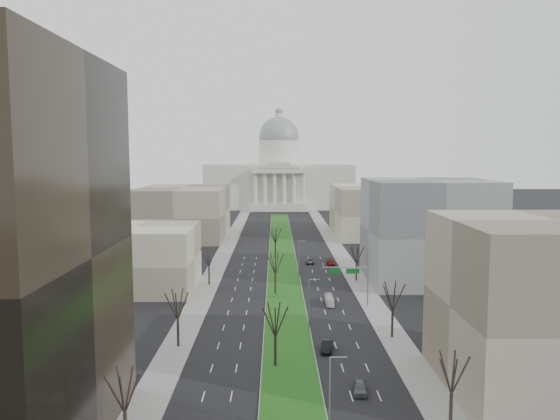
{
  "coord_description": "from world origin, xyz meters",
  "views": [
    {
      "loc": [
        -1.96,
        -34.77,
        30.3
      ],
      "look_at": [
        -0.7,
        114.8,
        14.55
      ],
      "focal_mm": 35.0,
      "sensor_mm": 36.0,
      "label": 1
    }
  ],
  "objects": [
    {
      "name": "building_grey_right",
      "position": [
        34.0,
        92.0,
        12.0
      ],
      "size": [
        28.0,
        26.0,
        24.0
      ],
      "primitive_type": "cube",
      "color": "slate",
      "rests_on": "ground"
    },
    {
      "name": "building_tan_right",
      "position": [
        33.0,
        32.0,
        11.0
      ],
      "size": [
        26.0,
        24.0,
        22.0
      ],
      "primitive_type": "cube",
      "color": "#796D5D",
      "rests_on": "ground"
    },
    {
      "name": "car_grey_near",
      "position": [
        8.75,
        31.52,
        0.74
      ],
      "size": [
        2.18,
        4.48,
        1.47
      ],
      "primitive_type": "imported",
      "rotation": [
        0.0,
        0.0,
        -0.1
      ],
      "color": "#51535A",
      "rests_on": "ground"
    },
    {
      "name": "sidewalk_right",
      "position": [
        17.5,
        95.0,
        0.07
      ],
      "size": [
        5.0,
        330.0,
        0.15
      ],
      "primitive_type": "cube",
      "color": "gray",
      "rests_on": "ground"
    },
    {
      "name": "tree_right_far",
      "position": [
        17.2,
        92.0,
        6.53
      ],
      "size": [
        5.04,
        5.04,
        9.07
      ],
      "color": "black",
      "rests_on": "ground"
    },
    {
      "name": "building_beige_left",
      "position": [
        -33.0,
        85.0,
        7.0
      ],
      "size": [
        26.0,
        22.0,
        14.0
      ],
      "primitive_type": "cube",
      "color": "gray",
      "rests_on": "ground"
    },
    {
      "name": "tree_left_mid",
      "position": [
        -17.2,
        48.0,
        7.0
      ],
      "size": [
        5.4,
        5.4,
        9.72
      ],
      "color": "black",
      "rests_on": "ground"
    },
    {
      "name": "sidewalk_left",
      "position": [
        -17.5,
        95.0,
        0.07
      ],
      "size": [
        5.0,
        330.0,
        0.15
      ],
      "primitive_type": "cube",
      "color": "gray",
      "rests_on": "ground"
    },
    {
      "name": "car_grey_far",
      "position": [
        7.45,
        112.38,
        0.64
      ],
      "size": [
        2.18,
        4.62,
        1.28
      ],
      "primitive_type": "imported",
      "rotation": [
        0.0,
        0.0,
        0.01
      ],
      "color": "#4F5056",
      "rests_on": "ground"
    },
    {
      "name": "streetlamp_median_b",
      "position": [
        3.76,
        55.0,
        4.81
      ],
      "size": [
        1.9,
        0.2,
        9.16
      ],
      "color": "gray",
      "rests_on": "ground"
    },
    {
      "name": "building_far_right",
      "position": [
        35.0,
        165.0,
        9.0
      ],
      "size": [
        30.0,
        40.0,
        18.0
      ],
      "primitive_type": "cube",
      "color": "gray",
      "rests_on": "ground"
    },
    {
      "name": "median",
      "position": [
        0.0,
        118.99,
        0.1
      ],
      "size": [
        8.0,
        222.03,
        0.2
      ],
      "color": "#999993",
      "rests_on": "ground"
    },
    {
      "name": "streetlamp_median_c",
      "position": [
        3.76,
        95.0,
        4.81
      ],
      "size": [
        1.9,
        0.2,
        9.16
      ],
      "color": "gray",
      "rests_on": "ground"
    },
    {
      "name": "building_far_left",
      "position": [
        -35.0,
        160.0,
        9.0
      ],
      "size": [
        30.0,
        40.0,
        18.0
      ],
      "primitive_type": "cube",
      "color": "#796D5D",
      "rests_on": "ground"
    },
    {
      "name": "ground",
      "position": [
        0.0,
        120.0,
        0.0
      ],
      "size": [
        600.0,
        600.0,
        0.0
      ],
      "primitive_type": "plane",
      "color": "black",
      "rests_on": "ground"
    },
    {
      "name": "box_van",
      "position": [
        8.85,
        72.01,
        0.89
      ],
      "size": [
        1.61,
        6.41,
        1.78
      ],
      "primitive_type": "imported",
      "rotation": [
        0.0,
        0.0,
        -0.02
      ],
      "color": "white",
      "rests_on": "ground"
    },
    {
      "name": "tree_median_a",
      "position": [
        -2.0,
        40.0,
        7.0
      ],
      "size": [
        5.4,
        5.4,
        9.72
      ],
      "color": "black",
      "rests_on": "ground"
    },
    {
      "name": "tree_median_c",
      "position": [
        -2.0,
        120.0,
        7.0
      ],
      "size": [
        5.4,
        5.4,
        9.72
      ],
      "color": "black",
      "rests_on": "ground"
    },
    {
      "name": "capitol",
      "position": [
        0.0,
        269.59,
        16.31
      ],
      "size": [
        80.0,
        46.0,
        55.0
      ],
      "color": "beige",
      "rests_on": "ground"
    },
    {
      "name": "car_red",
      "position": [
        12.97,
        110.1,
        0.72
      ],
      "size": [
        2.03,
        4.95,
        1.43
      ],
      "primitive_type": "imported",
      "rotation": [
        0.0,
        0.0,
        0.0
      ],
      "color": "maroon",
      "rests_on": "ground"
    },
    {
      "name": "tree_median_b",
      "position": [
        -2.0,
        80.0,
        7.0
      ],
      "size": [
        5.4,
        5.4,
        9.72
      ],
      "color": "black",
      "rests_on": "ground"
    },
    {
      "name": "car_black",
      "position": [
        5.94,
        46.11,
        0.78
      ],
      "size": [
        2.36,
        4.95,
        1.57
      ],
      "primitive_type": "imported",
      "rotation": [
        0.0,
        0.0,
        -0.15
      ],
      "color": "black",
      "rests_on": "ground"
    },
    {
      "name": "mast_arm_signs",
      "position": [
        13.49,
        70.03,
        6.11
      ],
      "size": [
        9.12,
        0.24,
        8.09
      ],
      "color": "gray",
      "rests_on": "ground"
    },
    {
      "name": "tree_left_far",
      "position": [
        -17.2,
        88.0,
        6.84
      ],
      "size": [
        5.28,
        5.28,
        9.5
      ],
      "color": "black",
      "rests_on": "ground"
    },
    {
      "name": "streetlamp_median_a",
      "position": [
        3.76,
        20.0,
        4.81
      ],
      "size": [
        1.9,
        0.2,
        9.16
      ],
      "color": "gray",
      "rests_on": "ground"
    },
    {
      "name": "tree_right_mid",
      "position": [
        17.2,
        52.0,
        7.16
      ],
      "size": [
        5.52,
        5.52,
        9.94
      ],
      "color": "black",
      "rests_on": "ground"
    },
    {
      "name": "tree_left_near",
      "position": [
        -17.2,
        18.0,
        6.61
      ],
      "size": [
        5.1,
        5.1,
        9.18
      ],
      "color": "black",
      "rests_on": "ground"
    },
    {
      "name": "tree_right_near",
      "position": [
        17.2,
        22.0,
        6.69
      ],
      "size": [
        5.16,
        5.16,
        9.29
      ],
      "color": "black",
      "rests_on": "ground"
    }
  ]
}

